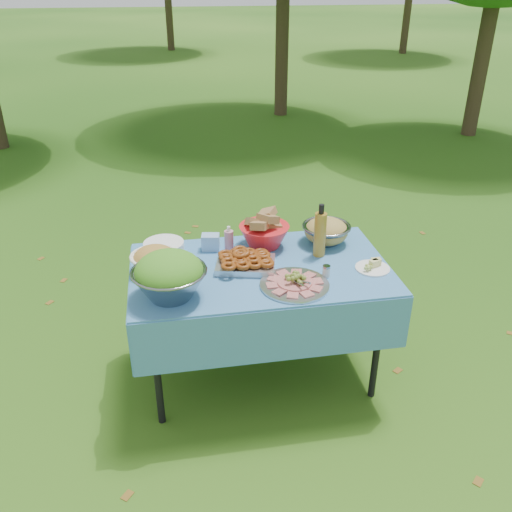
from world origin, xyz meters
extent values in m
plane|color=#0C390A|center=(0.00, 0.00, 0.00)|extent=(80.00, 80.00, 0.00)
cube|color=#7EC0F3|center=(0.00, 0.00, 0.38)|extent=(1.46, 0.86, 0.76)
cylinder|color=white|center=(-0.53, 0.30, 0.79)|extent=(0.31, 0.31, 0.06)
cube|color=#93C0F2|center=(-0.26, 0.28, 0.81)|extent=(0.12, 0.09, 0.10)
cylinder|color=pink|center=(-0.15, 0.24, 0.84)|extent=(0.07, 0.07, 0.16)
cube|color=silver|center=(-0.08, 0.01, 0.80)|extent=(0.37, 0.30, 0.08)
cylinder|color=#B5B9BE|center=(0.14, -0.23, 0.80)|extent=(0.47, 0.47, 0.09)
cylinder|color=#A87E27|center=(0.37, 0.09, 0.92)|extent=(0.08, 0.08, 0.32)
cylinder|color=white|center=(0.62, -0.13, 0.79)|extent=(0.24, 0.24, 0.05)
cylinder|color=silver|center=(0.34, -0.17, 0.80)|extent=(0.06, 0.06, 0.07)
camera|label=1|loc=(-0.49, -2.65, 2.26)|focal=38.00mm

